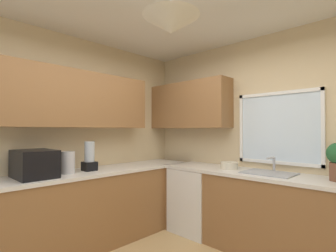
{
  "coord_description": "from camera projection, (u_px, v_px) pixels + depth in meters",
  "views": [
    {
      "loc": [
        1.31,
        -1.38,
        1.41
      ],
      "look_at": [
        -0.69,
        0.68,
        1.46
      ],
      "focal_mm": 26.97,
      "sensor_mm": 36.0,
      "label": 1
    }
  ],
  "objects": [
    {
      "name": "microwave",
      "position": [
        34.0,
        164.0,
        2.65
      ],
      "size": [
        0.48,
        0.36,
        0.29
      ],
      "primitive_type": "cube",
      "color": "black",
      "rests_on": "counter_run_left"
    },
    {
      "name": "blender_appliance",
      "position": [
        89.0,
        158.0,
        3.1
      ],
      "size": [
        0.15,
        0.15,
        0.36
      ],
      "color": "black",
      "rests_on": "counter_run_left"
    },
    {
      "name": "sink_assembly",
      "position": [
        269.0,
        173.0,
        2.89
      ],
      "size": [
        0.55,
        0.4,
        0.19
      ],
      "color": "#9EA0A5",
      "rests_on": "counter_run_back"
    },
    {
      "name": "room_shell",
      "position": [
        174.0,
        94.0,
        2.48
      ],
      "size": [
        3.84,
        3.73,
        2.7
      ],
      "color": "beige",
      "rests_on": "ground_plane"
    },
    {
      "name": "kettle",
      "position": [
        68.0,
        163.0,
        2.89
      ],
      "size": [
        0.15,
        0.15,
        0.25
      ],
      "primitive_type": "cylinder",
      "color": "#B7B7BC",
      "rests_on": "counter_run_left"
    },
    {
      "name": "counter_run_left",
      "position": [
        75.0,
        211.0,
        2.96
      ],
      "size": [
        0.65,
        3.34,
        0.92
      ],
      "color": "olive",
      "rests_on": "ground_plane"
    },
    {
      "name": "dishwasher",
      "position": [
        197.0,
        200.0,
        3.56
      ],
      "size": [
        0.6,
        0.6,
        0.87
      ],
      "primitive_type": "cube",
      "color": "white",
      "rests_on": "ground_plane"
    },
    {
      "name": "counter_run_back",
      "position": [
        277.0,
        216.0,
        2.82
      ],
      "size": [
        2.93,
        0.65,
        0.92
      ],
      "color": "olive",
      "rests_on": "ground_plane"
    },
    {
      "name": "bowl",
      "position": [
        229.0,
        165.0,
        3.24
      ],
      "size": [
        0.22,
        0.22,
        0.09
      ],
      "primitive_type": "cylinder",
      "color": "beige",
      "rests_on": "counter_run_back"
    }
  ]
}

